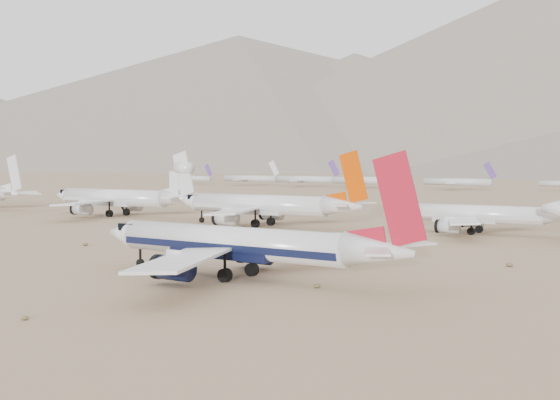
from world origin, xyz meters
name	(u,v)px	position (x,y,z in m)	size (l,w,h in m)	color
ground	(154,271)	(0.00, 0.00, 0.00)	(7000.00, 7000.00, 0.00)	#856A4D
main_airliner	(243,245)	(13.69, 1.57, 4.35)	(44.79, 43.75, 15.81)	white
row2_gold_tail	(478,215)	(19.68, 73.05, 3.94)	(39.61, 38.74, 14.10)	white
row2_orange_tail	(265,205)	(-25.88, 62.52, 4.82)	(48.18, 47.14, 17.19)	white
row2_white_trijet	(121,198)	(-76.09, 65.75, 5.09)	(49.60, 48.48, 17.58)	white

